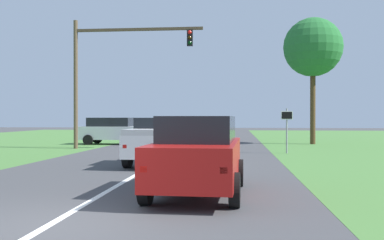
% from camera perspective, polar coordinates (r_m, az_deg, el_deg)
% --- Properties ---
extents(ground_plane, '(120.00, 120.00, 0.00)m').
position_cam_1_polar(ground_plane, '(17.97, -4.56, -5.53)').
color(ground_plane, '#424244').
extents(lane_centre_stripe, '(0.16, 38.75, 0.01)m').
position_cam_1_polar(lane_centre_stripe, '(7.54, -19.98, -13.76)').
color(lane_centre_stripe, white).
rests_on(lane_centre_stripe, ground_plane).
extents(red_suv_near, '(2.21, 4.59, 1.87)m').
position_cam_1_polar(red_suv_near, '(10.56, 0.81, -4.29)').
color(red_suv_near, '#9E1411').
rests_on(red_suv_near, ground_plane).
extents(pickup_truck_lead, '(2.40, 5.51, 1.82)m').
position_cam_1_polar(pickup_truck_lead, '(17.45, -3.74, -2.59)').
color(pickup_truck_lead, silver).
rests_on(pickup_truck_lead, ground_plane).
extents(traffic_light, '(7.62, 0.40, 7.53)m').
position_cam_1_polar(traffic_light, '(26.32, -10.69, 7.21)').
color(traffic_light, brown).
rests_on(traffic_light, ground_plane).
extents(keep_moving_sign, '(0.60, 0.09, 2.29)m').
position_cam_1_polar(keep_moving_sign, '(22.95, 12.16, -0.58)').
color(keep_moving_sign, gray).
rests_on(keep_moving_sign, ground_plane).
extents(oak_tree_right, '(4.02, 4.02, 8.66)m').
position_cam_1_polar(oak_tree_right, '(31.66, 15.36, 9.00)').
color(oak_tree_right, '#4C351E').
rests_on(oak_tree_right, ground_plane).
extents(crossing_suv_far, '(4.84, 2.12, 1.82)m').
position_cam_1_polar(crossing_suv_far, '(30.48, -10.17, -1.33)').
color(crossing_suv_far, silver).
rests_on(crossing_suv_far, ground_plane).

